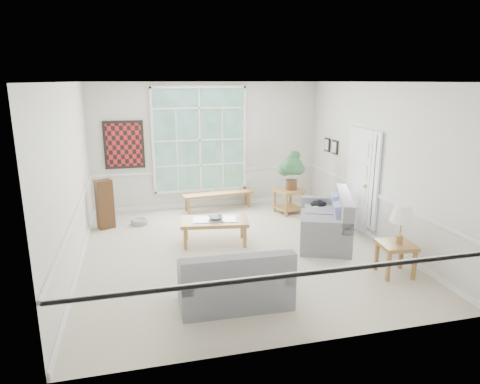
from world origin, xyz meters
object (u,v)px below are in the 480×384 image
(loveseat_right, at_px, (325,217))
(end_table, at_px, (288,201))
(coffee_table, at_px, (215,231))
(side_table, at_px, (395,259))
(loveseat_front, at_px, (235,276))

(loveseat_right, relative_size, end_table, 3.07)
(coffee_table, bearing_deg, loveseat_right, -1.73)
(side_table, bearing_deg, loveseat_right, 105.17)
(coffee_table, bearing_deg, loveseat_front, -85.17)
(loveseat_right, height_order, side_table, loveseat_right)
(loveseat_right, relative_size, loveseat_front, 1.15)
(loveseat_front, distance_m, coffee_table, 2.33)
(end_table, bearing_deg, loveseat_right, -88.84)
(end_table, height_order, side_table, end_table)
(coffee_table, bearing_deg, side_table, -30.34)
(side_table, bearing_deg, loveseat_front, -174.46)
(loveseat_right, xyz_separation_m, side_table, (0.45, -1.67, -0.21))
(loveseat_right, bearing_deg, end_table, 113.47)
(loveseat_front, xyz_separation_m, end_table, (2.20, 3.81, -0.13))
(loveseat_right, bearing_deg, coffee_table, -168.05)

